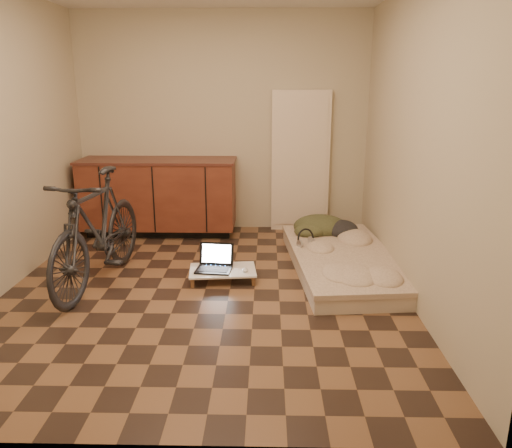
{
  "coord_description": "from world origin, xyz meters",
  "views": [
    {
      "loc": [
        0.54,
        -4.12,
        1.78
      ],
      "look_at": [
        0.45,
        0.2,
        0.55
      ],
      "focal_mm": 35.0,
      "sensor_mm": 36.0,
      "label": 1
    }
  ],
  "objects_px": {
    "bicycle": "(97,224)",
    "lap_desk": "(223,271)",
    "laptop": "(215,264)",
    "futon": "(343,261)"
  },
  "relations": [
    {
      "from": "bicycle",
      "to": "lap_desk",
      "type": "bearing_deg",
      "value": 13.87
    },
    {
      "from": "lap_desk",
      "to": "laptop",
      "type": "xyz_separation_m",
      "value": [
        -0.07,
        0.02,
        0.06
      ]
    },
    {
      "from": "futon",
      "to": "lap_desk",
      "type": "bearing_deg",
      "value": -171.2
    },
    {
      "from": "futon",
      "to": "laptop",
      "type": "bearing_deg",
      "value": -172.73
    },
    {
      "from": "bicycle",
      "to": "lap_desk",
      "type": "distance_m",
      "value": 1.21
    },
    {
      "from": "bicycle",
      "to": "lap_desk",
      "type": "height_order",
      "value": "bicycle"
    },
    {
      "from": "bicycle",
      "to": "lap_desk",
      "type": "xyz_separation_m",
      "value": [
        1.1,
        0.13,
        -0.48
      ]
    },
    {
      "from": "futon",
      "to": "bicycle",
      "type": "bearing_deg",
      "value": -174.88
    },
    {
      "from": "futon",
      "to": "lap_desk",
      "type": "xyz_separation_m",
      "value": [
        -1.16,
        -0.29,
        0.0
      ]
    },
    {
      "from": "futon",
      "to": "laptop",
      "type": "distance_m",
      "value": 1.27
    }
  ]
}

